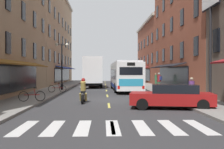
{
  "coord_description": "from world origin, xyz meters",
  "views": [
    {
      "loc": [
        -0.35,
        -19.99,
        2.09
      ],
      "look_at": [
        0.55,
        7.41,
        1.79
      ],
      "focal_mm": 42.92,
      "sensor_mm": 36.0,
      "label": 1
    }
  ],
  "objects_px": {
    "motorcycle_rider": "(83,92)",
    "street_lamp_twin": "(62,64)",
    "bicycle_near": "(57,88)",
    "pedestrian_near": "(159,81)",
    "box_truck": "(92,72)",
    "pedestrian_far": "(156,80)",
    "sedan_near": "(172,96)",
    "bicycle_mid": "(32,96)",
    "pedestrian_mid": "(192,90)",
    "billboard_sign": "(211,11)",
    "transit_bus": "(125,76)",
    "sedan_mid": "(95,80)"
  },
  "relations": [
    {
      "from": "transit_bus",
      "to": "bicycle_near",
      "type": "relative_size",
      "value": 6.63
    },
    {
      "from": "pedestrian_near",
      "to": "billboard_sign",
      "type": "bearing_deg",
      "value": -121.96
    },
    {
      "from": "motorcycle_rider",
      "to": "street_lamp_twin",
      "type": "bearing_deg",
      "value": 105.83
    },
    {
      "from": "pedestrian_far",
      "to": "street_lamp_twin",
      "type": "relative_size",
      "value": 0.36
    },
    {
      "from": "sedan_near",
      "to": "pedestrian_mid",
      "type": "height_order",
      "value": "pedestrian_mid"
    },
    {
      "from": "box_truck",
      "to": "bicycle_near",
      "type": "bearing_deg",
      "value": -105.67
    },
    {
      "from": "sedan_mid",
      "to": "street_lamp_twin",
      "type": "distance_m",
      "value": 18.3
    },
    {
      "from": "billboard_sign",
      "to": "bicycle_near",
      "type": "relative_size",
      "value": 4.67
    },
    {
      "from": "street_lamp_twin",
      "to": "sedan_mid",
      "type": "bearing_deg",
      "value": 80.42
    },
    {
      "from": "box_truck",
      "to": "pedestrian_far",
      "type": "height_order",
      "value": "box_truck"
    },
    {
      "from": "pedestrian_mid",
      "to": "transit_bus",
      "type": "bearing_deg",
      "value": 27.57
    },
    {
      "from": "bicycle_near",
      "to": "bicycle_mid",
      "type": "height_order",
      "value": "same"
    },
    {
      "from": "street_lamp_twin",
      "to": "box_truck",
      "type": "bearing_deg",
      "value": 65.44
    },
    {
      "from": "transit_bus",
      "to": "motorcycle_rider",
      "type": "height_order",
      "value": "transit_bus"
    },
    {
      "from": "bicycle_mid",
      "to": "billboard_sign",
      "type": "bearing_deg",
      "value": 2.86
    },
    {
      "from": "sedan_near",
      "to": "street_lamp_twin",
      "type": "xyz_separation_m",
      "value": [
        -8.32,
        13.92,
        2.22
      ]
    },
    {
      "from": "billboard_sign",
      "to": "pedestrian_near",
      "type": "xyz_separation_m",
      "value": [
        -1.59,
        9.39,
        -5.17
      ]
    },
    {
      "from": "box_truck",
      "to": "street_lamp_twin",
      "type": "relative_size",
      "value": 1.62
    },
    {
      "from": "box_truck",
      "to": "sedan_near",
      "type": "relative_size",
      "value": 1.68
    },
    {
      "from": "billboard_sign",
      "to": "pedestrian_mid",
      "type": "distance_m",
      "value": 5.96
    },
    {
      "from": "bicycle_near",
      "to": "pedestrian_far",
      "type": "bearing_deg",
      "value": 34.36
    },
    {
      "from": "bicycle_near",
      "to": "pedestrian_far",
      "type": "relative_size",
      "value": 0.96
    },
    {
      "from": "bicycle_mid",
      "to": "pedestrian_near",
      "type": "xyz_separation_m",
      "value": [
        10.47,
        9.99,
        0.62
      ]
    },
    {
      "from": "transit_bus",
      "to": "sedan_near",
      "type": "height_order",
      "value": "transit_bus"
    },
    {
      "from": "pedestrian_far",
      "to": "motorcycle_rider",
      "type": "bearing_deg",
      "value": -62.28
    },
    {
      "from": "motorcycle_rider",
      "to": "pedestrian_mid",
      "type": "xyz_separation_m",
      "value": [
        6.81,
        -1.46,
        0.24
      ]
    },
    {
      "from": "transit_bus",
      "to": "pedestrian_near",
      "type": "height_order",
      "value": "transit_bus"
    },
    {
      "from": "sedan_near",
      "to": "pedestrian_far",
      "type": "relative_size",
      "value": 2.71
    },
    {
      "from": "sedan_near",
      "to": "bicycle_mid",
      "type": "distance_m",
      "value": 8.95
    },
    {
      "from": "bicycle_mid",
      "to": "pedestrian_far",
      "type": "relative_size",
      "value": 0.95
    },
    {
      "from": "billboard_sign",
      "to": "pedestrian_mid",
      "type": "bearing_deg",
      "value": -136.53
    },
    {
      "from": "transit_bus",
      "to": "pedestrian_far",
      "type": "relative_size",
      "value": 6.38
    },
    {
      "from": "transit_bus",
      "to": "pedestrian_far",
      "type": "xyz_separation_m",
      "value": [
        4.14,
        3.43,
        -0.57
      ]
    },
    {
      "from": "motorcycle_rider",
      "to": "bicycle_near",
      "type": "bearing_deg",
      "value": 112.21
    },
    {
      "from": "billboard_sign",
      "to": "street_lamp_twin",
      "type": "height_order",
      "value": "billboard_sign"
    },
    {
      "from": "sedan_mid",
      "to": "street_lamp_twin",
      "type": "xyz_separation_m",
      "value": [
        -3.02,
        -17.91,
        2.22
      ]
    },
    {
      "from": "transit_bus",
      "to": "pedestrian_near",
      "type": "xyz_separation_m",
      "value": [
        3.47,
        -1.53,
        -0.51
      ]
    },
    {
      "from": "transit_bus",
      "to": "pedestrian_mid",
      "type": "distance_m",
      "value": 13.13
    },
    {
      "from": "transit_bus",
      "to": "sedan_near",
      "type": "bearing_deg",
      "value": -83.82
    },
    {
      "from": "pedestrian_mid",
      "to": "street_lamp_twin",
      "type": "relative_size",
      "value": 0.32
    },
    {
      "from": "motorcycle_rider",
      "to": "pedestrian_mid",
      "type": "relative_size",
      "value": 1.3
    },
    {
      "from": "bicycle_near",
      "to": "pedestrian_near",
      "type": "distance_m",
      "value": 10.43
    },
    {
      "from": "box_truck",
      "to": "street_lamp_twin",
      "type": "height_order",
      "value": "street_lamp_twin"
    },
    {
      "from": "billboard_sign",
      "to": "bicycle_mid",
      "type": "relative_size",
      "value": 4.71
    },
    {
      "from": "motorcycle_rider",
      "to": "bicycle_mid",
      "type": "height_order",
      "value": "motorcycle_rider"
    },
    {
      "from": "transit_bus",
      "to": "street_lamp_twin",
      "type": "relative_size",
      "value": 2.27
    },
    {
      "from": "box_truck",
      "to": "pedestrian_far",
      "type": "bearing_deg",
      "value": -19.85
    },
    {
      "from": "box_truck",
      "to": "bicycle_mid",
      "type": "relative_size",
      "value": 4.78
    },
    {
      "from": "sedan_near",
      "to": "pedestrian_near",
      "type": "distance_m",
      "value": 12.83
    },
    {
      "from": "box_truck",
      "to": "transit_bus",
      "type": "bearing_deg",
      "value": -58.97
    }
  ]
}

